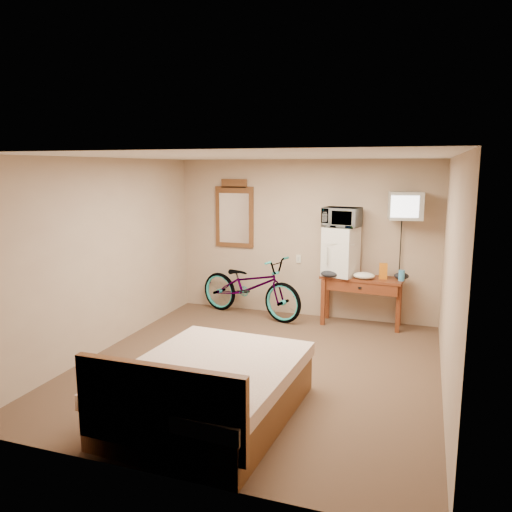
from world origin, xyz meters
The scene contains 13 objects.
room centered at (0.00, 0.00, 1.25)m, with size 4.60×4.64×2.50m.
desk centered at (0.97, 2.00, 0.62)m, with size 1.24×0.58×0.75m.
mini_fridge centered at (0.64, 2.04, 1.12)m, with size 0.55×0.54×0.74m.
microwave centered at (0.64, 2.04, 1.64)m, with size 0.53×0.36×0.29m, color silver.
snack_bag centered at (1.27, 2.01, 0.87)m, with size 0.12×0.07×0.23m, color orange.
blue_cup centered at (1.54, 1.97, 0.83)m, with size 0.09×0.09×0.16m, color #3B91CB.
cloth_cream centered at (1.01, 1.92, 0.80)m, with size 0.32×0.24×0.10m, color white.
cloth_dark_a centered at (0.51, 1.86, 0.80)m, with size 0.27×0.20×0.10m, color black.
cloth_dark_b centered at (1.54, 2.08, 0.80)m, with size 0.21×0.17×0.10m, color black.
crt_television centered at (1.54, 2.02, 1.84)m, with size 0.51×0.60×0.40m.
wall_mirror centered at (-1.18, 2.27, 1.61)m, with size 0.66×0.04×1.12m.
bicycle centered at (-0.78, 1.94, 0.50)m, with size 0.66×1.89×0.99m, color black.
bed centered at (-0.04, -1.38, 0.30)m, with size 1.62×2.07×0.90m.
Camera 1 is at (1.83, -5.41, 2.38)m, focal length 35.00 mm.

